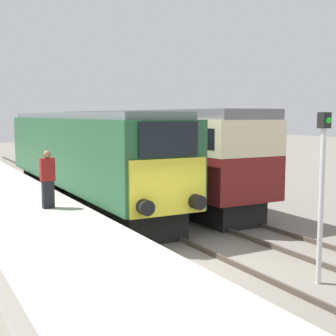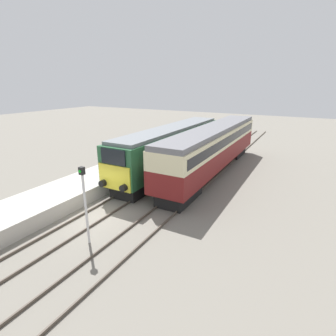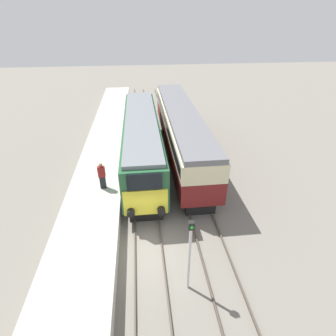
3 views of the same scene
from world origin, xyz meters
The scene contains 8 objects.
ground_plane centered at (0.00, 0.00, 0.00)m, with size 120.00×120.00×0.00m, color slate.
platform_left centered at (-3.30, 8.00, 0.47)m, with size 3.50×50.00×0.93m.
rails_near_track centered at (0.00, 5.00, 0.07)m, with size 1.51×60.00×0.14m.
rails_far_track centered at (3.40, 5.00, 0.07)m, with size 1.50×60.00×0.14m.
locomotive centered at (0.00, 9.81, 2.25)m, with size 2.70×16.20×4.00m.
passenger_carriage centered at (3.40, 11.17, 2.48)m, with size 2.75×17.82×4.10m.
person_on_platform centered at (-2.71, 5.01, 1.86)m, with size 0.44×0.26×1.85m.
signal_post centered at (1.70, -2.23, 2.35)m, with size 0.24×0.28×3.96m.
Camera 1 is at (-6.39, -9.77, 3.89)m, focal length 50.00 mm.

